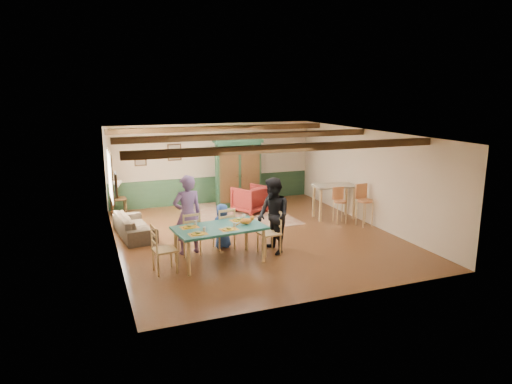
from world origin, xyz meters
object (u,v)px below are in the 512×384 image
object	(u,v)px
dining_chair_end_left	(164,249)
armchair	(250,199)
dining_table	(220,245)
cat	(246,221)
table_lamp	(118,190)
person_man	(187,215)
dining_chair_far_right	(224,228)
dining_chair_far_left	(189,233)
armoire	(238,173)
bar_stool_left	(340,206)
person_child	(222,226)
sofa	(134,225)
end_table	(119,207)
bar_stool_right	(365,206)
counter_table	(334,202)
person_woman	(273,216)
dining_chair_end_right	(269,232)

from	to	relation	value
dining_chair_end_left	armchair	size ratio (longest dim) A/B	1.12
dining_table	cat	size ratio (longest dim) A/B	5.00
table_lamp	person_man	bearing A→B (deg)	-72.02
dining_chair_far_right	dining_chair_far_left	bearing A→B (deg)	0.00
armoire	bar_stool_left	size ratio (longest dim) A/B	2.15
cat	armoire	world-z (taller)	armoire
dining_chair_far_left	cat	distance (m)	1.43
armoire	dining_table	bearing A→B (deg)	-106.78
armchair	dining_chair_end_left	bearing A→B (deg)	22.73
person_child	sofa	xyz separation A→B (m)	(-1.92, 1.71, -0.26)
person_child	bar_stool_left	xyz separation A→B (m)	(3.79, 0.82, -0.03)
dining_chair_end_left	cat	distance (m)	1.90
armchair	end_table	bearing A→B (deg)	-39.93
dining_table	bar_stool_right	distance (m)	4.81
bar_stool_right	counter_table	bearing A→B (deg)	106.61
person_woman	sofa	size ratio (longest dim) A/B	0.92
armchair	counter_table	bearing A→B (deg)	116.77
dining_chair_far_right	bar_stool_left	size ratio (longest dim) A/B	1.00
armchair	bar_stool_right	xyz separation A→B (m)	(2.50, -2.58, 0.17)
dining_chair_end_right	armchair	world-z (taller)	dining_chair_end_right
dining_table	counter_table	size ratio (longest dim) A/B	1.61
armoire	counter_table	size ratio (longest dim) A/B	1.83
person_child	end_table	world-z (taller)	person_child
armoire	bar_stool_right	world-z (taller)	armoire
armchair	counter_table	xyz separation A→B (m)	(2.10, -1.55, 0.09)
sofa	dining_table	bearing A→B (deg)	-155.44
person_man	armchair	xyz separation A→B (m)	(2.67, 3.01, -0.52)
person_child	armchair	size ratio (longest dim) A/B	1.18
dining_chair_end_left	person_woman	size ratio (longest dim) A/B	0.58
dining_chair_end_left	armoire	bearing A→B (deg)	-40.36
dining_chair_end_right	cat	xyz separation A→B (m)	(-0.64, -0.18, 0.40)
dining_chair_far_left	dining_chair_end_left	bearing A→B (deg)	43.83
person_man	dining_chair_far_right	bearing A→B (deg)	174.29
cat	sofa	distance (m)	3.51
cat	armchair	xyz separation A→B (m)	(1.53, 3.88, -0.49)
bar_stool_right	bar_stool_left	bearing A→B (deg)	131.89
dining_table	cat	distance (m)	0.79
dining_chair_end_left	dining_chair_far_right	bearing A→B (deg)	-65.08
person_woman	sofa	world-z (taller)	person_woman
person_child	armchair	bearing A→B (deg)	-127.94
person_woman	table_lamp	distance (m)	5.59
counter_table	bar_stool_right	distance (m)	1.10
dining_chair_far_right	end_table	bearing A→B (deg)	-67.50
dining_chair_end_right	person_woman	distance (m)	0.40
dining_chair_end_left	cat	xyz separation A→B (m)	(1.86, 0.09, 0.40)
dining_table	dining_chair_far_right	world-z (taller)	dining_chair_far_right
dining_chair_far_right	armchair	size ratio (longest dim) A/B	1.12
dining_chair_far_left	table_lamp	distance (m)	4.23
cat	person_child	bearing A→B (deg)	99.46
sofa	table_lamp	world-z (taller)	table_lamp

